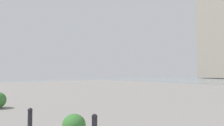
# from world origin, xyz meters

# --- Properties ---
(bollard_mid) EXTENTS (0.13, 0.13, 0.74)m
(bollard_mid) POSITION_xyz_m (4.76, -0.42, 0.39)
(bollard_mid) COLOR #232328
(bollard_mid) RESTS_ON ground
(shrub_low) EXTENTS (0.68, 0.61, 0.58)m
(shrub_low) POSITION_xyz_m (4.02, -1.34, 0.29)
(shrub_low) COLOR #387533
(shrub_low) RESTS_ON ground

